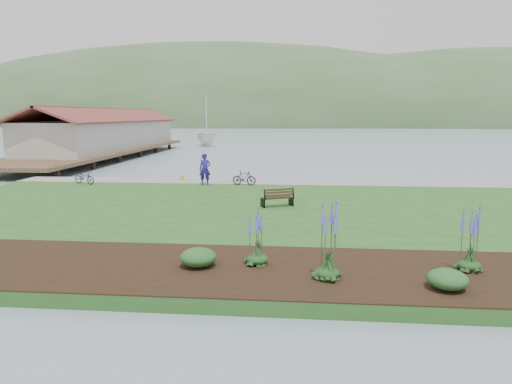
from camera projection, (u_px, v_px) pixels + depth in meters
ground at (272, 211)px, 22.46m from camera, size 600.00×600.00×0.00m
lawn at (269, 216)px, 20.47m from camera, size 34.00×20.00×0.40m
shoreline_path at (278, 182)px, 29.17m from camera, size 34.00×2.20×0.03m
garden_bed at (361, 272)px, 12.50m from camera, size 24.00×4.40×0.04m
far_hillside at (344, 126)px, 187.60m from camera, size 580.00×80.00×38.00m
pier_pavilion at (107, 133)px, 50.83m from camera, size 8.00×36.00×5.40m
park_bench at (278, 197)px, 21.40m from camera, size 1.60×1.17×0.92m
person at (205, 167)px, 27.98m from camera, size 0.90×0.69×2.28m
bicycle_a at (84, 177)px, 28.45m from camera, size 1.13×1.70×0.84m
bicycle_b at (244, 178)px, 28.03m from camera, size 0.67×1.53×0.89m
sailboat at (207, 146)px, 68.84m from camera, size 12.75×12.81×24.26m
pannier at (182, 178)px, 30.01m from camera, size 0.21×0.30×0.31m
echium_0 at (328, 241)px, 11.76m from camera, size 0.62×0.62×2.34m
echium_1 at (471, 240)px, 12.41m from camera, size 0.62×0.62×2.02m
echium_4 at (257, 240)px, 12.96m from camera, size 0.62×0.62×1.82m
shrub_0 at (198, 257)px, 12.88m from camera, size 1.03×1.03×0.52m
shrub_1 at (448, 279)px, 11.20m from camera, size 0.98×0.98×0.49m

